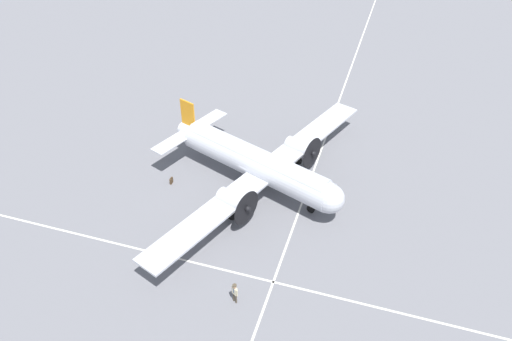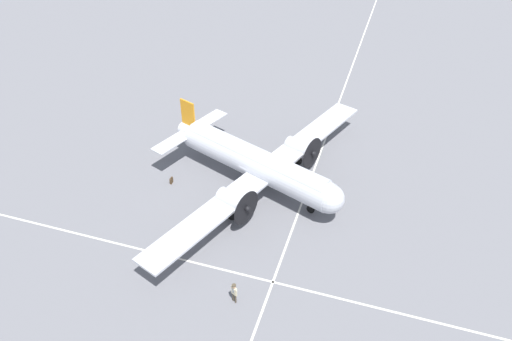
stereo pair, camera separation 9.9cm
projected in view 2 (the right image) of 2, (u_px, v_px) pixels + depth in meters
The scene contains 6 objects.
ground_plane at pixel (256, 185), 43.96m from camera, with size 300.00×300.00×0.00m, color slate.
apron_line_eastwest at pixel (305, 195), 42.90m from camera, with size 120.00×0.16×0.01m.
apron_line_northsouth at pixel (215, 268), 36.41m from camera, with size 0.16×120.00×0.01m.
airliner_main at pixel (260, 164), 42.25m from camera, with size 26.34×17.46×5.65m.
crew_foreground at pixel (234, 291), 33.37m from camera, with size 0.39×0.52×1.72m.
suitcase_near_door at pixel (171, 180), 44.01m from camera, with size 0.43×0.14×0.61m.
Camera 2 is at (32.43, 10.27, 27.88)m, focal length 35.00 mm.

